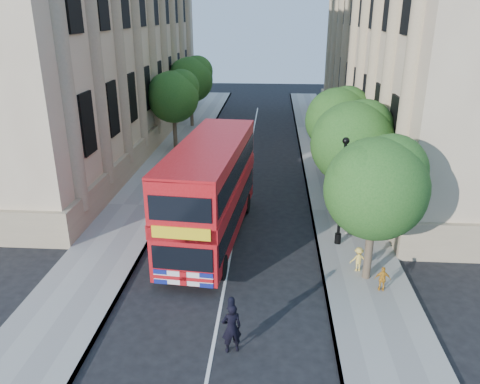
% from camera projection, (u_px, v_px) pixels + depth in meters
% --- Properties ---
extents(ground, '(120.00, 120.00, 0.00)m').
position_uv_depth(ground, '(219.00, 317.00, 16.98)').
color(ground, black).
rests_on(ground, ground).
extents(pavement_right, '(3.50, 80.00, 0.12)m').
position_uv_depth(pavement_right, '(342.00, 211.00, 25.89)').
color(pavement_right, gray).
rests_on(pavement_right, ground).
extents(pavement_left, '(3.50, 80.00, 0.12)m').
position_uv_depth(pavement_left, '(138.00, 206.00, 26.65)').
color(pavement_left, gray).
rests_on(pavement_left, ground).
extents(building_right, '(12.00, 38.00, 18.00)m').
position_uv_depth(building_right, '(435.00, 32.00, 35.18)').
color(building_right, tan).
rests_on(building_right, ground).
extents(building_left, '(12.00, 38.00, 18.00)m').
position_uv_depth(building_left, '(78.00, 31.00, 37.01)').
color(building_left, tan).
rests_on(building_left, ground).
extents(tree_right_near, '(4.00, 4.00, 6.08)m').
position_uv_depth(tree_right_near, '(377.00, 183.00, 17.89)').
color(tree_right_near, '#473828').
rests_on(tree_right_near, ground).
extents(tree_right_mid, '(4.20, 4.20, 6.37)m').
position_uv_depth(tree_right_mid, '(353.00, 139.00, 23.41)').
color(tree_right_mid, '#473828').
rests_on(tree_right_mid, ground).
extents(tree_right_far, '(4.00, 4.00, 6.15)m').
position_uv_depth(tree_right_far, '(338.00, 116.00, 29.04)').
color(tree_right_far, '#473828').
rests_on(tree_right_far, ground).
extents(tree_left_far, '(4.00, 4.00, 6.30)m').
position_uv_depth(tree_left_far, '(174.00, 94.00, 36.29)').
color(tree_left_far, '#473828').
rests_on(tree_left_far, ground).
extents(tree_left_back, '(4.20, 4.20, 6.65)m').
position_uv_depth(tree_left_back, '(191.00, 77.00, 43.65)').
color(tree_left_back, '#473828').
rests_on(tree_left_back, ground).
extents(lamp_post, '(0.32, 0.32, 5.16)m').
position_uv_depth(lamp_post, '(341.00, 196.00, 21.34)').
color(lamp_post, black).
rests_on(lamp_post, pavement_right).
extents(double_decker_bus, '(3.56, 10.42, 4.73)m').
position_uv_depth(double_decker_bus, '(211.00, 188.00, 22.01)').
color(double_decker_bus, '#AC0B11').
rests_on(double_decker_bus, ground).
extents(box_van, '(2.02, 4.63, 2.61)m').
position_uv_depth(box_van, '(215.00, 162.00, 30.34)').
color(box_van, black).
rests_on(box_van, ground).
extents(police_constable, '(0.76, 0.62, 1.80)m').
position_uv_depth(police_constable, '(231.00, 328.00, 15.00)').
color(police_constable, black).
rests_on(police_constable, ground).
extents(woman_pedestrian, '(1.11, 1.02, 1.86)m').
position_uv_depth(woman_pedestrian, '(351.00, 216.00, 22.90)').
color(woman_pedestrian, white).
rests_on(woman_pedestrian, pavement_right).
extents(child_a, '(0.63, 0.30, 1.04)m').
position_uv_depth(child_a, '(383.00, 279.00, 18.23)').
color(child_a, orange).
rests_on(child_a, pavement_right).
extents(child_b, '(0.75, 0.51, 1.07)m').
position_uv_depth(child_b, '(358.00, 259.00, 19.67)').
color(child_b, '#F3CB52').
rests_on(child_b, pavement_right).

